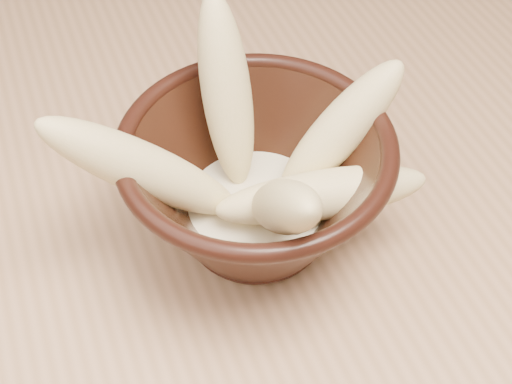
% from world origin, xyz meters
% --- Properties ---
extents(table, '(1.20, 0.80, 0.75)m').
position_xyz_m(table, '(0.00, 0.00, 0.67)').
color(table, tan).
rests_on(table, ground).
extents(bowl, '(0.19, 0.19, 0.10)m').
position_xyz_m(bowl, '(-0.20, -0.11, 0.81)').
color(bowl, black).
rests_on(bowl, table).
extents(milk_puddle, '(0.11, 0.11, 0.01)m').
position_xyz_m(milk_puddle, '(-0.20, -0.11, 0.78)').
color(milk_puddle, beige).
rests_on(milk_puddle, bowl).
extents(banana_upright, '(0.04, 0.09, 0.14)m').
position_xyz_m(banana_upright, '(-0.20, -0.06, 0.85)').
color(banana_upright, '#D6C87E').
rests_on(banana_upright, bowl).
extents(banana_left, '(0.14, 0.06, 0.13)m').
position_xyz_m(banana_left, '(-0.27, -0.10, 0.84)').
color(banana_left, '#D6C87E').
rests_on(banana_left, bowl).
extents(banana_right, '(0.11, 0.05, 0.11)m').
position_xyz_m(banana_right, '(-0.13, -0.11, 0.83)').
color(banana_right, '#D6C87E').
rests_on(banana_right, bowl).
extents(banana_across, '(0.15, 0.07, 0.04)m').
position_xyz_m(banana_across, '(-0.16, -0.14, 0.81)').
color(banana_across, '#D6C87E').
rests_on(banana_across, bowl).
extents(banana_front, '(0.05, 0.12, 0.12)m').
position_xyz_m(banana_front, '(-0.20, -0.16, 0.84)').
color(banana_front, '#D6C87E').
rests_on(banana_front, bowl).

